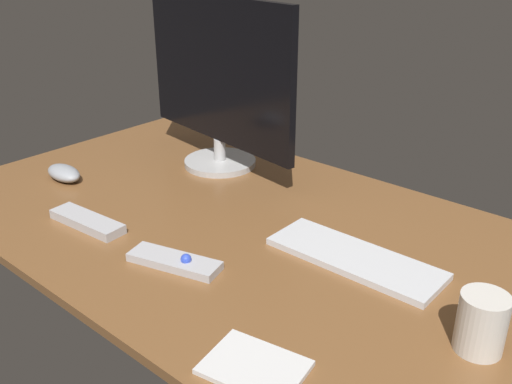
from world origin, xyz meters
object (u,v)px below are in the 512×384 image
object	(u,v)px
media_remote	(175,261)
coffee_mug	(482,323)
monitor	(218,84)
notepad	(254,367)
keyboard	(355,258)
computer_mouse	(64,173)
tv_remote	(87,221)

from	to	relation	value
media_remote	coffee_mug	size ratio (longest dim) A/B	2.02
monitor	notepad	world-z (taller)	monitor
keyboard	notepad	distance (cm)	36.56
monitor	computer_mouse	xyz separation A→B (cm)	(-23.39, -34.37, -21.01)
keyboard	coffee_mug	distance (cm)	30.35
computer_mouse	tv_remote	size ratio (longest dim) A/B	0.62
media_remote	notepad	distance (cm)	33.14
media_remote	coffee_mug	bearing A→B (deg)	-0.70
computer_mouse	tv_remote	world-z (taller)	computer_mouse
monitor	coffee_mug	world-z (taller)	monitor
monitor	coffee_mug	xyz separation A→B (cm)	(84.36, -28.98, -18.05)
coffee_mug	monitor	bearing A→B (deg)	161.04
coffee_mug	notepad	bearing A→B (deg)	-131.15
keyboard	media_remote	distance (cm)	35.35
tv_remote	computer_mouse	bearing A→B (deg)	153.13
computer_mouse	notepad	bearing A→B (deg)	-11.26
keyboard	coffee_mug	bearing A→B (deg)	-19.40
keyboard	media_remote	world-z (taller)	media_remote
tv_remote	notepad	size ratio (longest dim) A/B	1.32
notepad	computer_mouse	bearing A→B (deg)	166.05
tv_remote	notepad	distance (cm)	58.94
tv_remote	coffee_mug	size ratio (longest dim) A/B	2.00
media_remote	keyboard	bearing A→B (deg)	27.73
media_remote	tv_remote	bearing A→B (deg)	167.70
coffee_mug	notepad	xyz separation A→B (cm)	(-23.09, -26.43, -4.46)
keyboard	tv_remote	size ratio (longest dim) A/B	1.80
monitor	media_remote	bearing A→B (deg)	-47.03
keyboard	computer_mouse	bearing A→B (deg)	-169.69
media_remote	tv_remote	world-z (taller)	media_remote
media_remote	coffee_mug	world-z (taller)	coffee_mug
media_remote	coffee_mug	distance (cm)	56.13
monitor	computer_mouse	size ratio (longest dim) A/B	4.70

